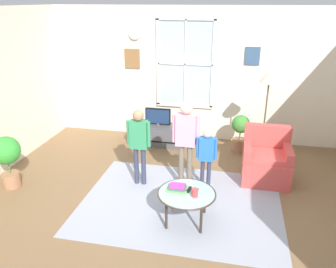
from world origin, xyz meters
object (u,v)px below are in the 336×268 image
(person_pink_shirt, at_px, (186,135))
(television, at_px, (158,117))
(cup, at_px, (195,193))
(potted_plant_corner, at_px, (7,156))
(book_stack, at_px, (177,188))
(remote_near_books, at_px, (195,191))
(person_blue_shirt, at_px, (206,153))
(tv_stand, at_px, (158,135))
(floor_lamp, at_px, (268,86))
(potted_plant_by_window, at_px, (240,131))
(armchair, at_px, (266,161))
(remote_near_cup, at_px, (189,190))
(person_green_shirt, at_px, (139,139))
(coffee_table, at_px, (187,195))

(person_pink_shirt, bearing_deg, television, 117.76)
(cup, xyz_separation_m, potted_plant_corner, (-3.02, 0.38, 0.06))
(book_stack, xyz_separation_m, remote_near_books, (0.24, -0.00, -0.02))
(person_blue_shirt, height_order, potted_plant_corner, person_blue_shirt)
(tv_stand, xyz_separation_m, person_pink_shirt, (0.82, -1.55, 0.68))
(cup, relative_size, potted_plant_corner, 0.13)
(floor_lamp, bearing_deg, potted_plant_by_window, 129.32)
(armchair, height_order, floor_lamp, floor_lamp)
(tv_stand, bearing_deg, remote_near_cup, -67.39)
(remote_near_cup, distance_m, person_green_shirt, 1.23)
(television, distance_m, book_stack, 2.57)
(person_pink_shirt, height_order, floor_lamp, floor_lamp)
(floor_lamp, bearing_deg, remote_near_cup, -118.47)
(coffee_table, distance_m, potted_plant_corner, 2.92)
(potted_plant_corner, height_order, floor_lamp, floor_lamp)
(cup, height_order, person_blue_shirt, person_blue_shirt)
(cup, distance_m, remote_near_books, 0.12)
(coffee_table, relative_size, person_blue_shirt, 0.75)
(book_stack, xyz_separation_m, potted_plant_corner, (-2.77, 0.27, 0.08))
(potted_plant_corner, bearing_deg, person_green_shirt, 14.21)
(person_pink_shirt, relative_size, potted_plant_corner, 1.65)
(cup, bearing_deg, potted_plant_corner, 172.89)
(armchair, height_order, remote_near_cup, armchair)
(television, height_order, armchair, armchair)
(cup, relative_size, potted_plant_by_window, 0.15)
(armchair, xyz_separation_m, person_green_shirt, (-2.00, -0.59, 0.47))
(tv_stand, distance_m, television, 0.40)
(tv_stand, height_order, floor_lamp, floor_lamp)
(person_green_shirt, bearing_deg, remote_near_cup, -39.79)
(remote_near_books, bearing_deg, remote_near_cup, 165.94)
(potted_plant_by_window, xyz_separation_m, potted_plant_corner, (-3.58, -2.17, 0.12))
(potted_plant_by_window, relative_size, floor_lamp, 0.43)
(book_stack, height_order, potted_plant_by_window, potted_plant_by_window)
(person_blue_shirt, bearing_deg, potted_plant_by_window, 72.97)
(remote_near_books, bearing_deg, floor_lamp, 63.79)
(person_pink_shirt, xyz_separation_m, potted_plant_corner, (-2.74, -0.61, -0.34))
(floor_lamp, bearing_deg, person_blue_shirt, -127.44)
(person_pink_shirt, bearing_deg, remote_near_books, -72.73)
(coffee_table, relative_size, floor_lamp, 0.46)
(cup, xyz_separation_m, person_blue_shirt, (0.05, 0.89, 0.17))
(potted_plant_by_window, bearing_deg, person_pink_shirt, -118.36)
(armchair, xyz_separation_m, cup, (-1.00, -1.48, 0.16))
(person_pink_shirt, bearing_deg, floor_lamp, 41.21)
(person_blue_shirt, relative_size, floor_lamp, 0.61)
(remote_near_books, xyz_separation_m, floor_lamp, (0.96, 1.96, 1.01))
(tv_stand, height_order, armchair, armchair)
(armchair, xyz_separation_m, potted_plant_corner, (-4.01, -1.10, 0.22))
(remote_near_books, distance_m, floor_lamp, 2.40)
(cup, relative_size, remote_near_books, 0.78)
(television, xyz_separation_m, floor_lamp, (2.05, -0.47, 0.85))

